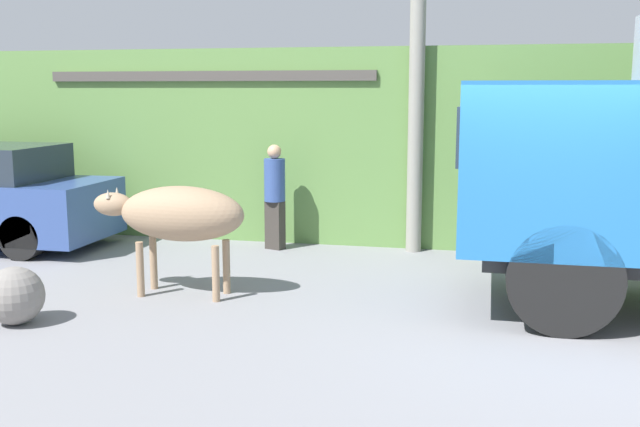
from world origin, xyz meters
name	(u,v)px	position (x,y,z in m)	size (l,w,h in m)	color
ground_plane	(539,326)	(0.00, 0.00, 0.00)	(60.00, 60.00, 0.00)	gray
hillside_embankment	(522,139)	(0.00, 6.47, 1.55)	(32.00, 5.80, 3.10)	#608C47
building_backdrop	(236,150)	(-5.02, 4.85, 1.39)	(5.47, 2.70, 2.74)	#B2BCAD
brown_cow	(178,215)	(-4.16, 0.29, 0.98)	(1.91, 0.66, 1.33)	#9E7F60
pedestrian_on_hill	(275,192)	(-3.78, 3.09, 0.89)	(0.41, 0.41, 1.62)	#38332D
utility_pole	(417,59)	(-1.67, 3.40, 2.89)	(0.90, 0.23, 5.56)	gray
roadside_rock	(15,296)	(-5.40, -1.17, 0.31)	(0.62, 0.62, 0.62)	gray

